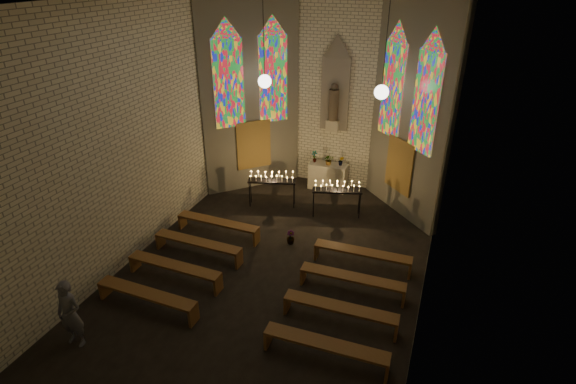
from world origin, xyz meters
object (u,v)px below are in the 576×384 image
object	(u,v)px
votive_stand_left	(272,179)
votive_stand_right	(337,188)
visitor	(70,314)
aisle_flower_pot	(290,237)
altar	(328,176)

from	to	relation	value
votive_stand_left	votive_stand_right	distance (m)	2.29
votive_stand_right	visitor	bearing A→B (deg)	-134.92
aisle_flower_pot	votive_stand_right	world-z (taller)	votive_stand_right
aisle_flower_pot	visitor	world-z (taller)	visitor
votive_stand_right	votive_stand_left	bearing A→B (deg)	165.11
votive_stand_left	aisle_flower_pot	bearing A→B (deg)	-71.25
altar	votive_stand_left	distance (m)	2.49
votive_stand_right	visitor	distance (m)	8.57
altar	aisle_flower_pot	bearing A→B (deg)	-90.11
votive_stand_left	visitor	bearing A→B (deg)	-119.12
altar	votive_stand_left	size ratio (longest dim) A/B	0.83
aisle_flower_pot	votive_stand_right	size ratio (longest dim) A/B	0.26
altar	visitor	xyz separation A→B (m)	(-3.11, -9.45, 0.34)
altar	votive_stand_right	size ratio (longest dim) A/B	0.84
altar	aisle_flower_pot	xyz separation A→B (m)	(-0.01, -3.99, -0.28)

